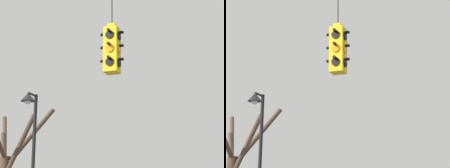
% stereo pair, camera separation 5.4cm
% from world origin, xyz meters
% --- Properties ---
extents(traffic_light_near_left_pole, '(0.58, 0.58, 3.02)m').
position_xyz_m(traffic_light_near_left_pole, '(-0.22, -0.41, 5.15)').
color(traffic_light_near_left_pole, yellow).
extents(street_lamp, '(0.48, 0.83, 5.13)m').
position_xyz_m(street_lamp, '(-4.26, 2.95, 3.79)').
color(street_lamp, black).
rests_on(street_lamp, ground_plane).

